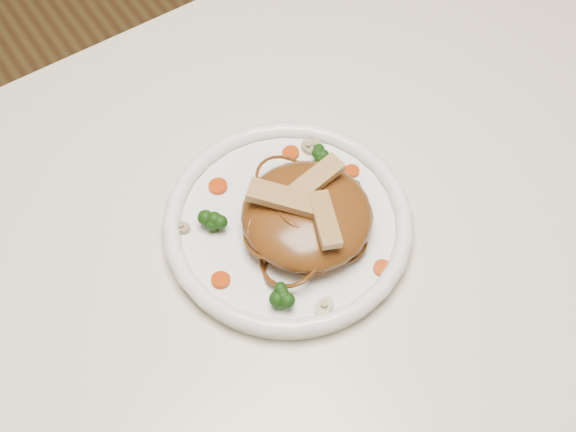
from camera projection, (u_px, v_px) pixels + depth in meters
table at (284, 286)px, 0.96m from camera, size 1.20×0.80×0.75m
plate at (288, 226)px, 0.88m from camera, size 0.35×0.35×0.02m
noodle_mound at (307, 215)px, 0.85m from camera, size 0.17×0.17×0.05m
chicken_a at (315, 179)px, 0.84m from camera, size 0.07×0.03×0.01m
chicken_b at (283, 198)px, 0.83m from camera, size 0.07×0.07×0.01m
chicken_c at (325, 219)px, 0.81m from camera, size 0.04×0.07×0.01m
broccoli_0 at (318, 156)px, 0.91m from camera, size 0.03×0.03×0.03m
broccoli_1 at (213, 221)px, 0.86m from camera, size 0.03×0.03×0.03m
broccoli_2 at (280, 298)px, 0.81m from camera, size 0.04×0.04×0.03m
broccoli_3 at (349, 189)px, 0.88m from camera, size 0.03×0.03×0.03m
carrot_0 at (291, 153)px, 0.93m from camera, size 0.02×0.02×0.00m
carrot_1 at (221, 280)px, 0.84m from camera, size 0.02×0.02×0.00m
carrot_2 at (352, 171)px, 0.91m from camera, size 0.02×0.02×0.00m
carrot_3 at (218, 186)px, 0.90m from camera, size 0.03×0.03×0.00m
carrot_4 at (382, 268)px, 0.84m from camera, size 0.02×0.02×0.00m
mushroom_0 at (324, 307)px, 0.82m from camera, size 0.03×0.03×0.01m
mushroom_1 at (316, 147)px, 0.93m from camera, size 0.03×0.03×0.01m
mushroom_2 at (181, 228)px, 0.87m from camera, size 0.03×0.03×0.01m
mushroom_3 at (308, 148)px, 0.93m from camera, size 0.02×0.02×0.01m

